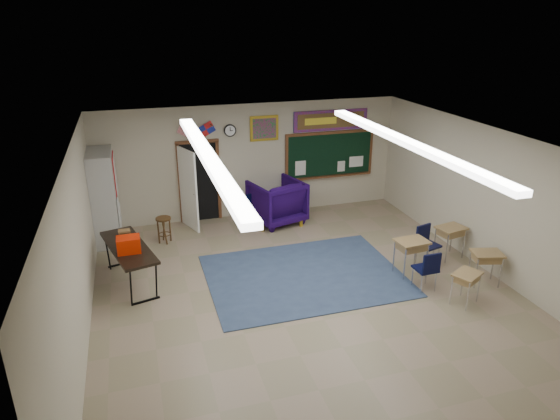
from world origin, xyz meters
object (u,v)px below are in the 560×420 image
object	(u,v)px
student_desk_front_left	(411,255)
wooden_stool	(164,230)
folding_table	(130,263)
student_desk_front_right	(450,240)
wingback_armchair	(277,201)

from	to	relation	value
student_desk_front_left	wooden_stool	size ratio (longest dim) A/B	1.23
student_desk_front_left	folding_table	size ratio (longest dim) A/B	0.37
folding_table	student_desk_front_right	bearing A→B (deg)	-21.89
folding_table	wooden_stool	world-z (taller)	folding_table
wingback_armchair	student_desk_front_left	bearing A→B (deg)	101.78
folding_table	wingback_armchair	bearing A→B (deg)	16.14
student_desk_front_left	wooden_stool	bearing A→B (deg)	142.46
folding_table	wooden_stool	xyz separation A→B (m)	(0.80, 1.77, -0.12)
student_desk_front_right	student_desk_front_left	bearing A→B (deg)	-171.34
student_desk_front_right	folding_table	bearing A→B (deg)	161.81
wingback_armchair	wooden_stool	bearing A→B (deg)	-7.22
student_desk_front_right	wingback_armchair	bearing A→B (deg)	124.16
wingback_armchair	folding_table	size ratio (longest dim) A/B	0.60
wooden_stool	wingback_armchair	bearing A→B (deg)	8.70
wingback_armchair	wooden_stool	distance (m)	2.97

